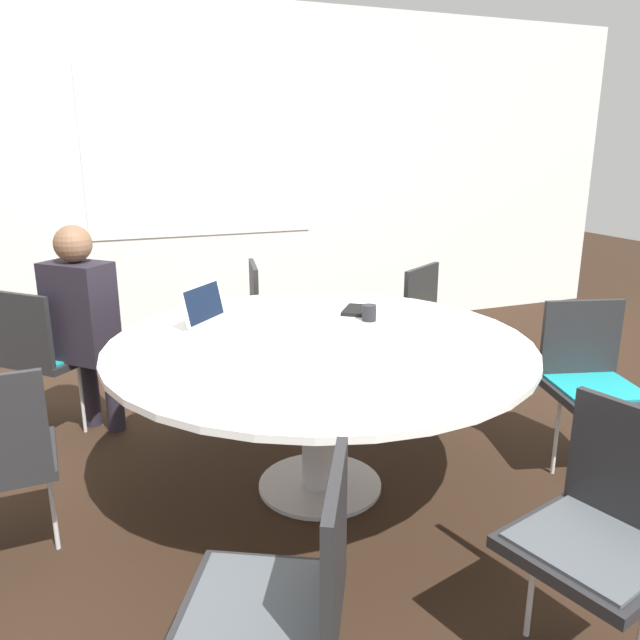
{
  "coord_description": "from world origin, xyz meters",
  "views": [
    {
      "loc": [
        -1.0,
        -2.53,
        1.63
      ],
      "look_at": [
        0.0,
        0.0,
        0.85
      ],
      "focal_mm": 35.0,
      "sensor_mm": 36.0,
      "label": 1
    }
  ],
  "objects_px": {
    "chair_0": "(43,348)",
    "laptop": "(215,316)",
    "chair_3": "(605,523)",
    "spiral_notebook": "(359,310)",
    "chair_4": "(591,373)",
    "chair_5": "(438,321)",
    "chair_6": "(273,314)",
    "chair_2": "(286,593)",
    "person_0": "(83,316)",
    "coffee_cup": "(369,313)"
  },
  "relations": [
    {
      "from": "chair_5",
      "to": "chair_6",
      "type": "xyz_separation_m",
      "value": [
        -0.93,
        0.58,
        0.0
      ]
    },
    {
      "from": "person_0",
      "to": "laptop",
      "type": "bearing_deg",
      "value": -1.0
    },
    {
      "from": "chair_4",
      "to": "chair_5",
      "type": "height_order",
      "value": "same"
    },
    {
      "from": "chair_0",
      "to": "chair_5",
      "type": "bearing_deg",
      "value": 36.62
    },
    {
      "from": "chair_3",
      "to": "coffee_cup",
      "type": "bearing_deg",
      "value": -12.57
    },
    {
      "from": "spiral_notebook",
      "to": "chair_4",
      "type": "bearing_deg",
      "value": -35.75
    },
    {
      "from": "chair_0",
      "to": "chair_3",
      "type": "height_order",
      "value": "same"
    },
    {
      "from": "chair_3",
      "to": "chair_2",
      "type": "bearing_deg",
      "value": 71.37
    },
    {
      "from": "chair_6",
      "to": "chair_4",
      "type": "bearing_deg",
      "value": 45.63
    },
    {
      "from": "chair_2",
      "to": "coffee_cup",
      "type": "bearing_deg",
      "value": -4.71
    },
    {
      "from": "chair_0",
      "to": "spiral_notebook",
      "type": "xyz_separation_m",
      "value": [
        1.61,
        -0.75,
        0.25
      ]
    },
    {
      "from": "chair_3",
      "to": "laptop",
      "type": "bearing_deg",
      "value": 10.67
    },
    {
      "from": "person_0",
      "to": "laptop",
      "type": "distance_m",
      "value": 0.88
    },
    {
      "from": "chair_5",
      "to": "person_0",
      "type": "distance_m",
      "value": 2.16
    },
    {
      "from": "chair_5",
      "to": "spiral_notebook",
      "type": "xyz_separation_m",
      "value": [
        -0.75,
        -0.4,
        0.25
      ]
    },
    {
      "from": "chair_4",
      "to": "coffee_cup",
      "type": "relative_size",
      "value": 10.37
    },
    {
      "from": "chair_0",
      "to": "laptop",
      "type": "distance_m",
      "value": 1.15
    },
    {
      "from": "chair_4",
      "to": "chair_6",
      "type": "bearing_deg",
      "value": -40.0
    },
    {
      "from": "laptop",
      "to": "person_0",
      "type": "bearing_deg",
      "value": 89.0
    },
    {
      "from": "chair_3",
      "to": "chair_4",
      "type": "height_order",
      "value": "same"
    },
    {
      "from": "chair_3",
      "to": "person_0",
      "type": "distance_m",
      "value": 2.75
    },
    {
      "from": "laptop",
      "to": "chair_3",
      "type": "bearing_deg",
      "value": -109.42
    },
    {
      "from": "chair_0",
      "to": "person_0",
      "type": "xyz_separation_m",
      "value": [
        0.23,
        -0.11,
        0.19
      ]
    },
    {
      "from": "chair_0",
      "to": "chair_4",
      "type": "distance_m",
      "value": 2.95
    },
    {
      "from": "chair_0",
      "to": "chair_3",
      "type": "xyz_separation_m",
      "value": [
        1.65,
        -2.45,
        0.0
      ]
    },
    {
      "from": "chair_6",
      "to": "spiral_notebook",
      "type": "distance_m",
      "value": 1.02
    },
    {
      "from": "chair_4",
      "to": "chair_6",
      "type": "distance_m",
      "value": 2.02
    },
    {
      "from": "chair_2",
      "to": "laptop",
      "type": "bearing_deg",
      "value": 21.56
    },
    {
      "from": "chair_2",
      "to": "person_0",
      "type": "distance_m",
      "value": 2.32
    },
    {
      "from": "chair_2",
      "to": "chair_4",
      "type": "distance_m",
      "value": 2.15
    },
    {
      "from": "chair_3",
      "to": "coffee_cup",
      "type": "distance_m",
      "value": 1.56
    },
    {
      "from": "chair_6",
      "to": "person_0",
      "type": "relative_size",
      "value": 0.71
    },
    {
      "from": "coffee_cup",
      "to": "chair_4",
      "type": "bearing_deg",
      "value": -28.0
    },
    {
      "from": "person_0",
      "to": "coffee_cup",
      "type": "xyz_separation_m",
      "value": [
        1.36,
        -0.81,
        0.09
      ]
    },
    {
      "from": "chair_0",
      "to": "coffee_cup",
      "type": "xyz_separation_m",
      "value": [
        1.59,
        -0.92,
        0.28
      ]
    },
    {
      "from": "chair_2",
      "to": "chair_5",
      "type": "bearing_deg",
      "value": -12.14
    },
    {
      "from": "chair_2",
      "to": "chair_3",
      "type": "distance_m",
      "value": 1.01
    },
    {
      "from": "chair_4",
      "to": "spiral_notebook",
      "type": "distance_m",
      "value": 1.22
    },
    {
      "from": "laptop",
      "to": "spiral_notebook",
      "type": "distance_m",
      "value": 0.78
    },
    {
      "from": "chair_5",
      "to": "chair_4",
      "type": "bearing_deg",
      "value": 69.03
    },
    {
      "from": "person_0",
      "to": "spiral_notebook",
      "type": "distance_m",
      "value": 1.52
    },
    {
      "from": "chair_4",
      "to": "person_0",
      "type": "height_order",
      "value": "person_0"
    },
    {
      "from": "chair_2",
      "to": "person_0",
      "type": "relative_size",
      "value": 0.71
    },
    {
      "from": "chair_2",
      "to": "coffee_cup",
      "type": "height_order",
      "value": "chair_2"
    },
    {
      "from": "chair_2",
      "to": "spiral_notebook",
      "type": "bearing_deg",
      "value": -2.46
    },
    {
      "from": "chair_5",
      "to": "coffee_cup",
      "type": "relative_size",
      "value": 10.37
    },
    {
      "from": "chair_5",
      "to": "spiral_notebook",
      "type": "distance_m",
      "value": 0.89
    },
    {
      "from": "laptop",
      "to": "chair_6",
      "type": "bearing_deg",
      "value": 13.17
    },
    {
      "from": "chair_4",
      "to": "laptop",
      "type": "height_order",
      "value": "laptop"
    },
    {
      "from": "chair_0",
      "to": "laptop",
      "type": "xyz_separation_m",
      "value": [
        0.83,
        -0.74,
        0.29
      ]
    }
  ]
}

